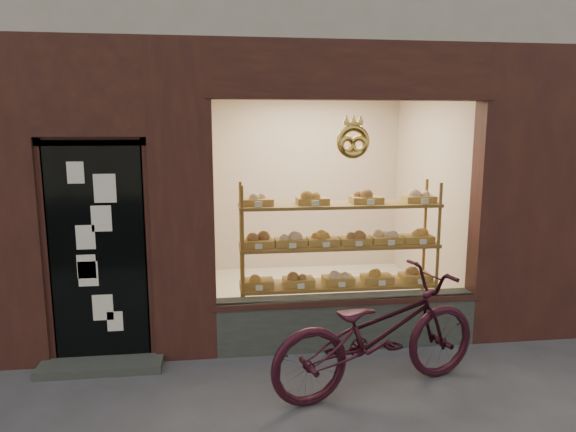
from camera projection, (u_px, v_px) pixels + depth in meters
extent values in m
cube|color=#2E3430|center=(347.00, 321.00, 5.38)|extent=(2.70, 0.25, 0.55)
cube|color=black|center=(98.00, 254.00, 4.87)|extent=(0.90, 0.04, 2.15)
cube|color=#2E3430|center=(101.00, 366.00, 4.90)|extent=(1.15, 0.35, 0.08)
torus|color=#EFBC4C|center=(353.00, 142.00, 4.96)|extent=(0.33, 0.07, 0.33)
cube|color=#8C5C1E|center=(337.00, 326.00, 5.84)|extent=(2.20, 0.45, 0.04)
cube|color=#8C5C1E|center=(338.00, 284.00, 5.75)|extent=(2.20, 0.45, 0.03)
cube|color=#8C5C1E|center=(339.00, 245.00, 5.68)|extent=(2.20, 0.45, 0.04)
cube|color=#8C5C1E|center=(339.00, 205.00, 5.60)|extent=(2.20, 0.45, 0.04)
cylinder|color=#8C5C1E|center=(243.00, 266.00, 5.38)|extent=(0.04, 0.04, 1.70)
cylinder|color=#8C5C1E|center=(438.00, 260.00, 5.65)|extent=(0.04, 0.04, 1.70)
cylinder|color=#8C5C1E|center=(241.00, 257.00, 5.76)|extent=(0.04, 0.04, 1.70)
cylinder|color=#8C5C1E|center=(424.00, 251.00, 6.03)|extent=(0.04, 0.04, 1.70)
cube|color=brown|center=(258.00, 283.00, 5.63)|extent=(0.34, 0.24, 0.07)
sphere|color=#AD7421|center=(258.00, 275.00, 5.62)|extent=(0.11, 0.11, 0.11)
cube|color=beige|center=(259.00, 288.00, 5.45)|extent=(0.07, 0.01, 0.05)
cube|color=brown|center=(298.00, 281.00, 5.69)|extent=(0.34, 0.24, 0.07)
sphere|color=brown|center=(298.00, 274.00, 5.67)|extent=(0.11, 0.11, 0.11)
cube|color=beige|center=(301.00, 286.00, 5.51)|extent=(0.07, 0.01, 0.05)
cube|color=brown|center=(338.00, 280.00, 5.74)|extent=(0.34, 0.24, 0.07)
sphere|color=#DCAC78|center=(338.00, 272.00, 5.73)|extent=(0.11, 0.11, 0.11)
cube|color=beige|center=(342.00, 285.00, 5.56)|extent=(0.07, 0.01, 0.05)
cube|color=brown|center=(377.00, 278.00, 5.80)|extent=(0.34, 0.24, 0.07)
sphere|color=#AD7421|center=(377.00, 271.00, 5.79)|extent=(0.11, 0.11, 0.11)
cube|color=beige|center=(382.00, 283.00, 5.62)|extent=(0.07, 0.01, 0.05)
cube|color=brown|center=(415.00, 277.00, 5.86)|extent=(0.34, 0.24, 0.07)
sphere|color=brown|center=(416.00, 270.00, 5.84)|extent=(0.11, 0.11, 0.11)
cube|color=beige|center=(421.00, 282.00, 5.68)|extent=(0.08, 0.01, 0.05)
cube|color=brown|center=(258.00, 243.00, 5.55)|extent=(0.34, 0.24, 0.07)
sphere|color=brown|center=(257.00, 235.00, 5.54)|extent=(0.11, 0.11, 0.11)
cube|color=beige|center=(259.00, 247.00, 5.37)|extent=(0.07, 0.01, 0.06)
cube|color=brown|center=(290.00, 242.00, 5.60)|extent=(0.34, 0.24, 0.07)
sphere|color=#DCAC78|center=(290.00, 234.00, 5.58)|extent=(0.11, 0.11, 0.11)
cube|color=beige|center=(293.00, 246.00, 5.42)|extent=(0.08, 0.01, 0.06)
cube|color=brown|center=(323.00, 241.00, 5.64)|extent=(0.34, 0.24, 0.07)
sphere|color=#AD7421|center=(323.00, 233.00, 5.63)|extent=(0.11, 0.11, 0.11)
cube|color=beige|center=(326.00, 245.00, 5.46)|extent=(0.07, 0.01, 0.06)
cube|color=brown|center=(355.00, 240.00, 5.69)|extent=(0.34, 0.24, 0.07)
sphere|color=brown|center=(355.00, 233.00, 5.67)|extent=(0.11, 0.11, 0.11)
cube|color=beige|center=(359.00, 244.00, 5.51)|extent=(0.07, 0.01, 0.06)
cube|color=brown|center=(386.00, 239.00, 5.73)|extent=(0.34, 0.24, 0.07)
sphere|color=#DCAC78|center=(386.00, 232.00, 5.72)|extent=(0.11, 0.11, 0.11)
cube|color=beige|center=(391.00, 243.00, 5.55)|extent=(0.08, 0.01, 0.06)
cube|color=brown|center=(417.00, 238.00, 5.78)|extent=(0.34, 0.24, 0.07)
sphere|color=#AD7421|center=(417.00, 231.00, 5.77)|extent=(0.11, 0.11, 0.11)
cube|color=beige|center=(423.00, 242.00, 5.60)|extent=(0.08, 0.01, 0.06)
cube|color=brown|center=(257.00, 202.00, 5.48)|extent=(0.34, 0.24, 0.07)
sphere|color=#DCAC78|center=(257.00, 194.00, 5.46)|extent=(0.11, 0.11, 0.11)
cube|color=beige|center=(258.00, 204.00, 5.30)|extent=(0.07, 0.01, 0.06)
cube|color=brown|center=(312.00, 201.00, 5.55)|extent=(0.34, 0.24, 0.07)
sphere|color=#AD7421|center=(312.00, 193.00, 5.54)|extent=(0.11, 0.11, 0.11)
cube|color=beige|center=(315.00, 203.00, 5.37)|extent=(0.08, 0.01, 0.06)
cube|color=brown|center=(366.00, 200.00, 5.63)|extent=(0.34, 0.24, 0.07)
sphere|color=brown|center=(366.00, 192.00, 5.61)|extent=(0.11, 0.11, 0.11)
cube|color=beige|center=(371.00, 202.00, 5.45)|extent=(0.07, 0.01, 0.06)
cube|color=brown|center=(419.00, 199.00, 5.70)|extent=(0.34, 0.24, 0.07)
sphere|color=#DCAC78|center=(419.00, 191.00, 5.69)|extent=(0.11, 0.11, 0.11)
cube|color=beige|center=(425.00, 201.00, 5.52)|extent=(0.08, 0.01, 0.06)
imported|color=black|center=(378.00, 332.00, 4.45)|extent=(2.13, 1.21, 1.06)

